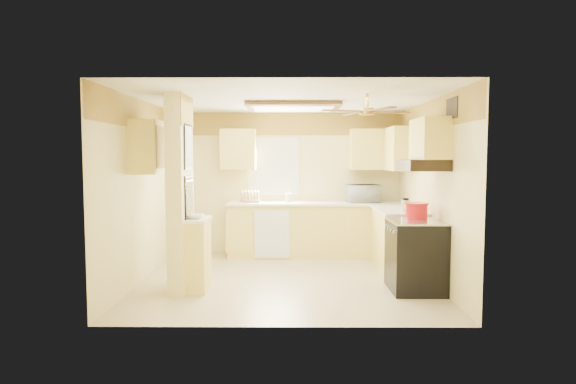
{
  "coord_description": "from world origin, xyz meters",
  "views": [
    {
      "loc": [
        0.07,
        -6.66,
        1.73
      ],
      "look_at": [
        0.02,
        0.35,
        1.21
      ],
      "focal_mm": 30.0,
      "sensor_mm": 36.0,
      "label": 1
    }
  ],
  "objects_px": {
    "microwave": "(364,193)",
    "bowl": "(195,216)",
    "kettle": "(406,206)",
    "stove": "(415,255)",
    "dutch_oven": "(417,210)"
  },
  "relations": [
    {
      "from": "stove",
      "to": "dutch_oven",
      "type": "relative_size",
      "value": 2.97
    },
    {
      "from": "microwave",
      "to": "bowl",
      "type": "xyz_separation_m",
      "value": [
        -2.48,
        -2.22,
        -0.12
      ]
    },
    {
      "from": "dutch_oven",
      "to": "bowl",
      "type": "bearing_deg",
      "value": -175.08
    },
    {
      "from": "microwave",
      "to": "dutch_oven",
      "type": "distance_m",
      "value": 2.01
    },
    {
      "from": "stove",
      "to": "microwave",
      "type": "xyz_separation_m",
      "value": [
        -0.34,
        2.17,
        0.63
      ]
    },
    {
      "from": "stove",
      "to": "kettle",
      "type": "height_order",
      "value": "kettle"
    },
    {
      "from": "kettle",
      "to": "dutch_oven",
      "type": "bearing_deg",
      "value": -87.47
    },
    {
      "from": "bowl",
      "to": "kettle",
      "type": "relative_size",
      "value": 1.18
    },
    {
      "from": "bowl",
      "to": "kettle",
      "type": "height_order",
      "value": "kettle"
    },
    {
      "from": "microwave",
      "to": "bowl",
      "type": "distance_m",
      "value": 3.33
    },
    {
      "from": "stove",
      "to": "microwave",
      "type": "relative_size",
      "value": 1.68
    },
    {
      "from": "stove",
      "to": "microwave",
      "type": "height_order",
      "value": "microwave"
    },
    {
      "from": "dutch_oven",
      "to": "microwave",
      "type": "bearing_deg",
      "value": 101.48
    },
    {
      "from": "microwave",
      "to": "kettle",
      "type": "height_order",
      "value": "microwave"
    },
    {
      "from": "stove",
      "to": "bowl",
      "type": "relative_size",
      "value": 3.92
    }
  ]
}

